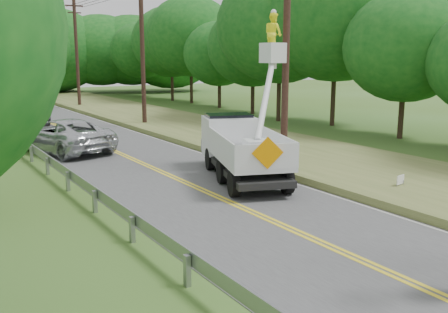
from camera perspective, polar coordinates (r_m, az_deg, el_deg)
ground at (r=12.54m, az=15.19°, el=-11.36°), size 140.00×140.00×0.00m
road at (r=23.83m, az=-10.39°, el=-0.31°), size 7.20×96.00×0.03m
guardrail at (r=23.44m, az=-20.41°, el=0.32°), size 0.18×48.00×0.77m
utility_poles at (r=28.24m, az=-3.53°, el=12.39°), size 1.60×43.30×10.00m
tall_grass_verge at (r=27.21m, az=3.57°, el=1.61°), size 7.00×96.00×0.30m
treeline_right at (r=40.71m, az=4.41°, el=13.49°), size 11.39×53.15×11.94m
bucket_truck at (r=20.41m, az=1.89°, el=2.17°), size 4.61×6.88×6.48m
suv_silver at (r=26.36m, az=-17.85°, el=2.32°), size 4.26×6.55×1.68m
suv_darkgrey at (r=35.21m, az=-20.96°, el=4.10°), size 3.39×5.45×1.47m
yard_sign at (r=18.60m, az=19.47°, el=-2.59°), size 0.46×0.11×0.67m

